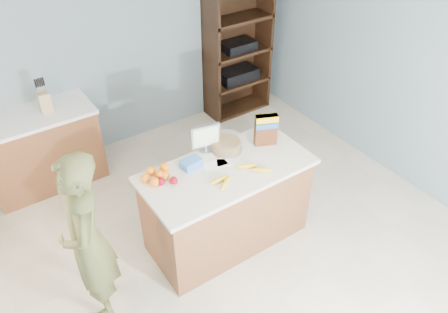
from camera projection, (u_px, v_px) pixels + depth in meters
floor at (244, 256)px, 4.24m from camera, size 4.50×5.00×0.02m
walls at (250, 110)px, 3.24m from camera, size 4.52×5.02×2.51m
counter_peninsula at (227, 207)px, 4.19m from camera, size 1.56×0.76×0.90m
back_cabinet at (42, 149)px, 4.88m from camera, size 1.24×0.62×0.90m
shelving_unit at (236, 52)px, 5.95m from camera, size 0.90×0.40×1.80m
person at (88, 242)px, 3.34m from camera, size 0.53×0.67×1.60m
knife_block at (45, 102)px, 4.59m from camera, size 0.12×0.10×0.31m
envelopes at (222, 163)px, 3.95m from camera, size 0.35×0.21×0.00m
bananas at (239, 175)px, 3.79m from camera, size 0.57×0.26×0.04m
apples at (167, 181)px, 3.70m from camera, size 0.16×0.12×0.07m
oranges at (157, 175)px, 3.75m from camera, size 0.29×0.23×0.08m
blue_carton at (191, 163)px, 3.88m from camera, size 0.20×0.15×0.08m
salad_bowl at (226, 144)px, 4.08m from camera, size 0.30×0.30×0.13m
tv at (206, 137)px, 4.00m from camera, size 0.28×0.12×0.28m
cereal_box at (266, 128)px, 4.08m from camera, size 0.22×0.16×0.32m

